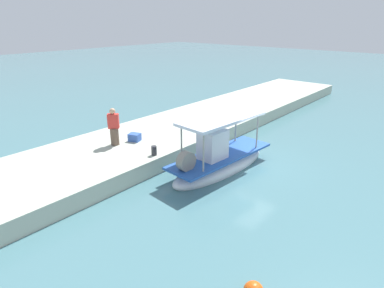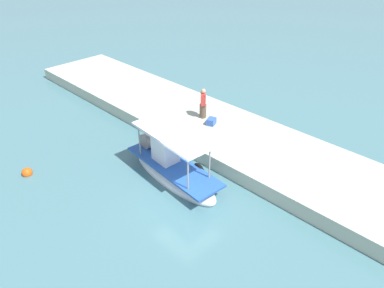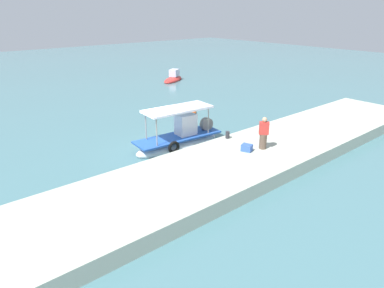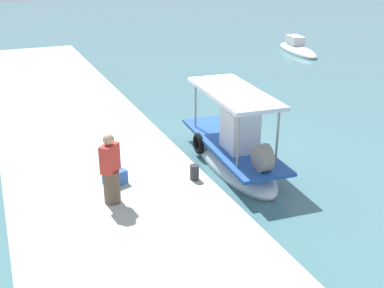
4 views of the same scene
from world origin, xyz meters
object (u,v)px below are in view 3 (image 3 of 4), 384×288
(fisherman_near_bollard, at_px, (264,134))
(marker_buoy, at_px, (193,113))
(cargo_crate, at_px, (247,148))
(moored_boat_near, at_px, (173,79))
(mooring_bollard, at_px, (228,135))
(main_fishing_boat, at_px, (180,140))

(fisherman_near_bollard, relative_size, marker_buoy, 3.49)
(cargo_crate, distance_m, moored_boat_near, 23.41)
(fisherman_near_bollard, relative_size, mooring_bollard, 4.31)
(main_fishing_boat, xyz_separation_m, moored_boat_near, (12.01, 16.62, -0.25))
(fisherman_near_bollard, bearing_deg, mooring_bollard, 98.27)
(mooring_bollard, relative_size, moored_boat_near, 0.10)
(cargo_crate, bearing_deg, moored_boat_near, 62.71)
(fisherman_near_bollard, distance_m, moored_boat_near, 23.30)
(fisherman_near_bollard, bearing_deg, main_fishing_boat, 116.32)
(main_fishing_boat, xyz_separation_m, fisherman_near_bollard, (2.22, -4.48, 1.07))
(main_fishing_boat, height_order, fisherman_near_bollard, fisherman_near_bollard)
(fisherman_near_bollard, bearing_deg, cargo_crate, 161.84)
(main_fishing_boat, height_order, mooring_bollard, main_fishing_boat)
(mooring_bollard, height_order, moored_boat_near, moored_boat_near)
(moored_boat_near, bearing_deg, main_fishing_boat, -125.86)
(main_fishing_boat, bearing_deg, moored_boat_near, 54.14)
(main_fishing_boat, bearing_deg, marker_buoy, 43.17)
(cargo_crate, height_order, moored_boat_near, moored_boat_near)
(fisherman_near_bollard, distance_m, marker_buoy, 9.84)
(main_fishing_boat, relative_size, marker_buoy, 11.22)
(cargo_crate, xyz_separation_m, marker_buoy, (3.84, 8.98, -0.82))
(main_fishing_boat, relative_size, mooring_bollard, 13.86)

